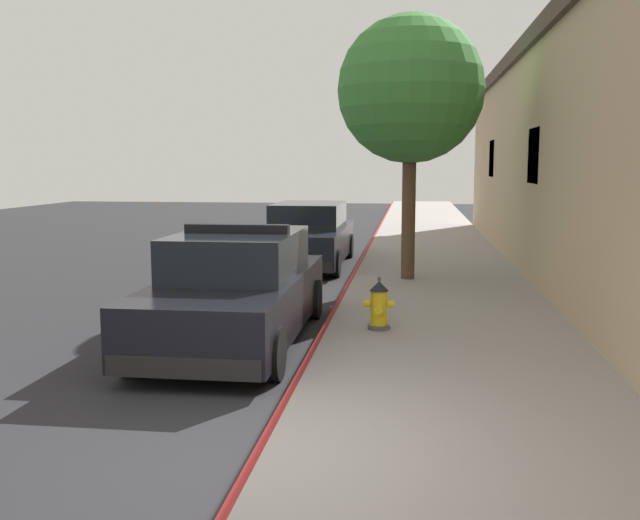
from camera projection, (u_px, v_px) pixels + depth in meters
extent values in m
cube|color=#232326|center=(175.00, 278.00, 16.36)|extent=(34.99, 60.00, 0.20)
cube|color=gray|center=(438.00, 276.00, 15.56)|extent=(3.56, 60.00, 0.16)
cube|color=maroon|center=(355.00, 274.00, 15.79)|extent=(0.08, 60.00, 0.16)
cube|color=black|center=(535.00, 156.00, 14.03)|extent=(0.06, 1.30, 1.10)
cube|color=black|center=(492.00, 158.00, 21.54)|extent=(0.06, 1.30, 1.10)
cube|color=black|center=(236.00, 302.00, 10.01)|extent=(1.84, 4.80, 0.76)
cube|color=black|center=(238.00, 253.00, 10.07)|extent=(1.64, 2.50, 0.60)
cube|color=black|center=(184.00, 367.00, 7.75)|extent=(1.76, 0.16, 0.24)
cube|color=black|center=(270.00, 291.00, 12.34)|extent=(1.76, 0.16, 0.24)
cylinder|color=black|center=(212.00, 297.00, 11.83)|extent=(0.22, 0.64, 0.64)
cylinder|color=black|center=(313.00, 299.00, 11.60)|extent=(0.22, 0.64, 0.64)
cylinder|color=black|center=(132.00, 349.00, 8.49)|extent=(0.22, 0.64, 0.64)
cylinder|color=black|center=(273.00, 354.00, 8.26)|extent=(0.22, 0.64, 0.64)
cube|color=black|center=(237.00, 229.00, 9.97)|extent=(1.48, 0.20, 0.12)
cube|color=red|center=(213.00, 228.00, 10.01)|extent=(0.44, 0.18, 0.11)
cube|color=#1E33E0|center=(261.00, 229.00, 9.92)|extent=(0.44, 0.18, 0.11)
cube|color=black|center=(308.00, 243.00, 17.56)|extent=(1.84, 4.80, 0.76)
cube|color=black|center=(309.00, 215.00, 17.62)|extent=(1.64, 2.50, 0.60)
cube|color=black|center=(292.00, 267.00, 15.30)|extent=(1.76, 0.16, 0.24)
cube|color=black|center=(320.00, 243.00, 19.90)|extent=(1.76, 0.16, 0.24)
cylinder|color=black|center=(286.00, 245.00, 19.38)|extent=(0.22, 0.64, 0.64)
cylinder|color=black|center=(349.00, 246.00, 19.16)|extent=(0.22, 0.64, 0.64)
cylinder|color=black|center=(260.00, 262.00, 16.04)|extent=(0.22, 0.64, 0.64)
cylinder|color=black|center=(335.00, 263.00, 15.82)|extent=(0.22, 0.64, 0.64)
cylinder|color=#4C4C51|center=(379.00, 327.00, 10.22)|extent=(0.32, 0.32, 0.06)
cylinder|color=yellow|center=(379.00, 308.00, 10.18)|extent=(0.24, 0.24, 0.50)
cone|color=black|center=(379.00, 286.00, 10.14)|extent=(0.28, 0.28, 0.14)
cylinder|color=#4C4C51|center=(379.00, 279.00, 10.13)|extent=(0.05, 0.05, 0.06)
cylinder|color=yellow|center=(367.00, 303.00, 10.20)|extent=(0.10, 0.10, 0.10)
cylinder|color=yellow|center=(391.00, 304.00, 10.15)|extent=(0.10, 0.10, 0.10)
cylinder|color=yellow|center=(378.00, 310.00, 10.01)|extent=(0.13, 0.12, 0.13)
cylinder|color=brown|center=(409.00, 211.00, 14.54)|extent=(0.28, 0.28, 2.82)
sphere|color=#387A33|center=(411.00, 89.00, 14.21)|extent=(2.96, 2.96, 2.96)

